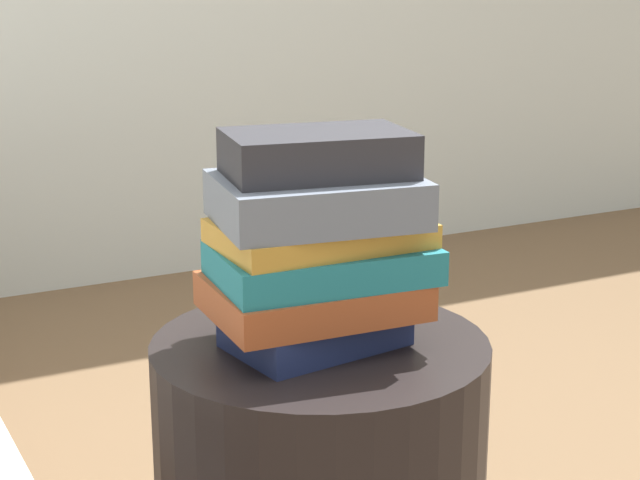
{
  "coord_description": "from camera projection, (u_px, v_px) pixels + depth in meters",
  "views": [
    {
      "loc": [
        -0.62,
        -1.21,
        1.03
      ],
      "look_at": [
        0.0,
        0.0,
        0.65
      ],
      "focal_mm": 58.2,
      "sensor_mm": 36.0,
      "label": 1
    }
  ],
  "objects": [
    {
      "name": "book_charcoal",
      "position": [
        319.0,
        153.0,
        1.39
      ],
      "size": [
        0.27,
        0.19,
        0.06
      ],
      "primitive_type": "cube",
      "rotation": [
        0.0,
        0.0,
        -0.17
      ],
      "color": "#28282D",
      "rests_on": "book_slate"
    },
    {
      "name": "book_rust",
      "position": [
        312.0,
        295.0,
        1.43
      ],
      "size": [
        0.29,
        0.22,
        0.05
      ],
      "primitive_type": "cube",
      "rotation": [
        0.0,
        0.0,
        -0.04
      ],
      "color": "#994723",
      "rests_on": "book_navy"
    },
    {
      "name": "book_teal",
      "position": [
        320.0,
        263.0,
        1.41
      ],
      "size": [
        0.3,
        0.21,
        0.05
      ],
      "primitive_type": "cube",
      "rotation": [
        0.0,
        0.0,
        -0.08
      ],
      "color": "#1E727F",
      "rests_on": "book_rust"
    },
    {
      "name": "book_slate",
      "position": [
        317.0,
        200.0,
        1.39
      ],
      "size": [
        0.29,
        0.24,
        0.06
      ],
      "primitive_type": "cube",
      "rotation": [
        0.0,
        0.0,
        -0.14
      ],
      "color": "slate",
      "rests_on": "book_ochre"
    },
    {
      "name": "book_ochre",
      "position": [
        319.0,
        233.0,
        1.41
      ],
      "size": [
        0.28,
        0.18,
        0.03
      ],
      "primitive_type": "cube",
      "rotation": [
        0.0,
        0.0,
        -0.01
      ],
      "color": "#B7842D",
      "rests_on": "book_teal"
    },
    {
      "name": "book_navy",
      "position": [
        315.0,
        330.0,
        1.43
      ],
      "size": [
        0.25,
        0.18,
        0.05
      ],
      "primitive_type": "cube",
      "rotation": [
        0.0,
        0.0,
        0.15
      ],
      "color": "#19234C",
      "rests_on": "side_table"
    }
  ]
}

